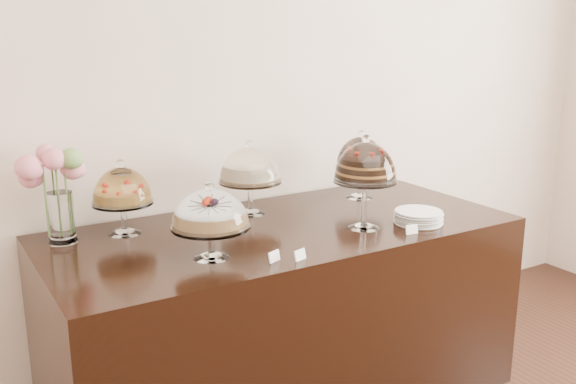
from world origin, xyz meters
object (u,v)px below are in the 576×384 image
display_counter (283,314)px  cake_stand_sugar_sponge (210,212)px  flower_vase (56,181)px  cake_stand_dark_choco (361,156)px  plate_stack (418,217)px  cake_stand_choco_layer (365,166)px  cake_stand_cheesecake (250,168)px  cake_stand_fruit_tart (122,189)px

display_counter → cake_stand_sugar_sponge: cake_stand_sugar_sponge is taller
flower_vase → cake_stand_dark_choco: bearing=-2.8°
plate_stack → display_counter: bearing=153.5°
flower_vase → display_counter: bearing=-18.7°
cake_stand_choco_layer → cake_stand_cheesecake: (-0.34, 0.49, -0.06)m
cake_stand_cheesecake → cake_stand_fruit_tart: 0.64m
cake_stand_sugar_sponge → cake_stand_dark_choco: (1.10, 0.45, 0.04)m
cake_stand_fruit_tart → flower_vase: 0.28m
display_counter → cake_stand_choco_layer: (0.32, -0.21, 0.75)m
cake_stand_choco_layer → flower_vase: 1.37m
display_counter → cake_stand_cheesecake: bearing=95.0°
cake_stand_sugar_sponge → cake_stand_choco_layer: cake_stand_choco_layer is taller
plate_stack → cake_stand_fruit_tart: bearing=155.3°
cake_stand_choco_layer → cake_stand_fruit_tart: cake_stand_choco_layer is taller
display_counter → cake_stand_fruit_tart: 0.98m
display_counter → cake_stand_choco_layer: bearing=-33.6°
display_counter → plate_stack: bearing=-26.5°
flower_vase → plate_stack: 1.66m
cake_stand_dark_choco → cake_stand_fruit_tart: size_ratio=1.08×
cake_stand_sugar_sponge → cake_stand_fruit_tart: (-0.21, 0.49, 0.02)m
display_counter → flower_vase: bearing=161.3°
cake_stand_dark_choco → cake_stand_fruit_tart: (-1.31, 0.04, -0.03)m
cake_stand_dark_choco → flower_vase: (-1.58, 0.08, 0.04)m
display_counter → plate_stack: (0.58, -0.29, 0.48)m
cake_stand_cheesecake → cake_stand_dark_choco: size_ratio=1.00×
cake_stand_choco_layer → cake_stand_cheesecake: size_ratio=1.18×
cake_stand_sugar_sponge → cake_stand_fruit_tart: 0.54m
display_counter → cake_stand_cheesecake: (-0.02, 0.28, 0.68)m
cake_stand_choco_layer → cake_stand_dark_choco: 0.56m
cake_stand_choco_layer → cake_stand_fruit_tart: bearing=153.3°
cake_stand_choco_layer → flower_vase: cake_stand_choco_layer is taller
display_counter → cake_stand_dark_choco: cake_stand_dark_choco is taller
cake_stand_dark_choco → cake_stand_sugar_sponge: bearing=-157.8°
cake_stand_sugar_sponge → cake_stand_cheesecake: cake_stand_cheesecake is taller
display_counter → cake_stand_choco_layer: cake_stand_choco_layer is taller
cake_stand_choco_layer → plate_stack: (0.27, -0.08, -0.27)m
cake_stand_sugar_sponge → plate_stack: (1.04, -0.08, -0.16)m
display_counter → cake_stand_sugar_sponge: 0.82m
cake_stand_fruit_tart → plate_stack: (1.25, -0.58, -0.18)m
cake_stand_cheesecake → cake_stand_sugar_sponge: bearing=-132.0°
cake_stand_choco_layer → plate_stack: 0.39m
display_counter → cake_stand_cheesecake: size_ratio=5.87×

